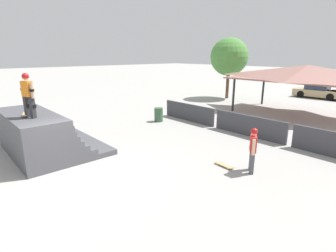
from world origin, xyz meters
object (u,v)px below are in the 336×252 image
object	(u,v)px
bystander_walking	(253,147)
parked_car_tan	(318,92)
skateboard_on_deck	(25,114)
tree_beside_pavilion	(229,57)
trash_bin	(159,115)
skateboard_on_ground	(225,165)
skater_on_deck	(28,92)

from	to	relation	value
bystander_walking	parked_car_tan	xyz separation A→B (m)	(-4.58, 19.05, -0.34)
skateboard_on_deck	tree_beside_pavilion	distance (m)	18.53
skateboard_on_deck	parked_car_tan	world-z (taller)	skateboard_on_deck
bystander_walking	trash_bin	distance (m)	7.99
tree_beside_pavilion	trash_bin	xyz separation A→B (m)	(2.54, -10.46, -3.34)
trash_bin	tree_beside_pavilion	bearing A→B (deg)	103.64
skateboard_on_deck	bystander_walking	size ratio (longest dim) A/B	0.53
skateboard_on_deck	tree_beside_pavilion	world-z (taller)	tree_beside_pavilion
parked_car_tan	skateboard_on_ground	bearing A→B (deg)	-81.84
skateboard_on_deck	tree_beside_pavilion	bearing A→B (deg)	120.96
tree_beside_pavilion	skateboard_on_ground	bearing A→B (deg)	-54.16
skateboard_on_deck	skateboard_on_ground	distance (m)	7.79
tree_beside_pavilion	bystander_walking	bearing A→B (deg)	-50.95
skater_on_deck	trash_bin	bearing A→B (deg)	83.11
skater_on_deck	bystander_walking	size ratio (longest dim) A/B	1.02
skateboard_on_ground	skater_on_deck	bearing A→B (deg)	-131.99
trash_bin	bystander_walking	bearing A→B (deg)	-15.59
parked_car_tan	trash_bin	bearing A→B (deg)	-103.10
bystander_walking	tree_beside_pavilion	xyz separation A→B (m)	(-10.22, 12.60, 2.83)
bystander_walking	parked_car_tan	bearing A→B (deg)	-20.41
parked_car_tan	skateboard_on_deck	bearing A→B (deg)	-97.18
skater_on_deck	tree_beside_pavilion	size ratio (longest dim) A/B	0.30
skater_on_deck	parked_car_tan	xyz separation A→B (m)	(1.46, 24.40, -2.07)
skateboard_on_ground	parked_car_tan	world-z (taller)	parked_car_tan
bystander_walking	trash_bin	bearing A→B (deg)	40.47
skater_on_deck	skateboard_on_deck	world-z (taller)	skater_on_deck
skateboard_on_ground	parked_car_tan	distance (m)	19.77
skater_on_deck	skateboard_on_deck	bearing A→B (deg)	171.45
skater_on_deck	parked_car_tan	bearing A→B (deg)	67.34
skateboard_on_deck	skateboard_on_ground	size ratio (longest dim) A/B	1.05
bystander_walking	parked_car_tan	size ratio (longest dim) A/B	0.38
tree_beside_pavilion	parked_car_tan	world-z (taller)	tree_beside_pavilion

